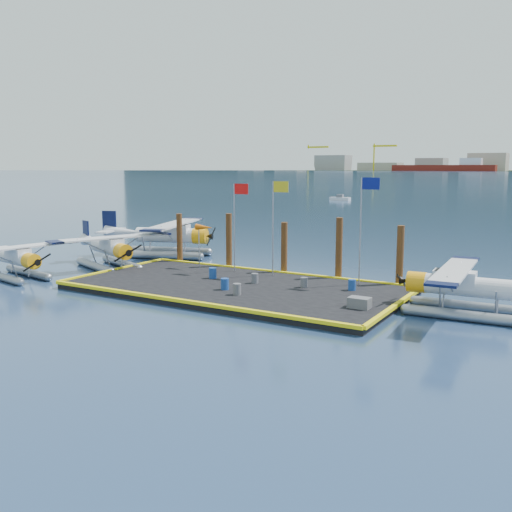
# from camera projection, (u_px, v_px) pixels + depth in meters

# --- Properties ---
(ground) EXTENTS (4000.00, 4000.00, 0.00)m
(ground) POSITION_uv_depth(u_px,v_px,m) (236.00, 291.00, 34.83)
(ground) COLOR navy
(ground) RESTS_ON ground
(dock) EXTENTS (20.00, 10.00, 0.40)m
(dock) POSITION_uv_depth(u_px,v_px,m) (236.00, 288.00, 34.79)
(dock) COLOR black
(dock) RESTS_ON ground
(dock_bumpers) EXTENTS (20.25, 10.25, 0.18)m
(dock_bumpers) POSITION_uv_depth(u_px,v_px,m) (235.00, 283.00, 34.75)
(dock_bumpers) COLOR yellow
(dock_bumpers) RESTS_ON dock
(seaplane_a) EXTENTS (7.75, 8.46, 2.99)m
(seaplane_a) POSITION_uv_depth(u_px,v_px,m) (16.00, 260.00, 38.40)
(seaplane_a) COLOR gray
(seaplane_a) RESTS_ON ground
(seaplane_b) EXTENTS (8.51, 9.00, 3.26)m
(seaplane_b) POSITION_uv_depth(u_px,v_px,m) (110.00, 250.00, 42.08)
(seaplane_b) COLOR gray
(seaplane_b) RESTS_ON ground
(seaplane_c) EXTENTS (9.94, 10.60, 3.80)m
(seaplane_c) POSITION_uv_depth(u_px,v_px,m) (169.00, 237.00, 47.62)
(seaplane_c) COLOR gray
(seaplane_c) RESTS_ON ground
(seaplane_d) EXTENTS (8.15, 8.98, 3.19)m
(seaplane_d) POSITION_uv_depth(u_px,v_px,m) (462.00, 289.00, 28.92)
(seaplane_d) COLOR gray
(seaplane_d) RESTS_ON ground
(drum_0) EXTENTS (0.49, 0.49, 0.69)m
(drum_0) POSITION_uv_depth(u_px,v_px,m) (213.00, 273.00, 36.72)
(drum_0) COLOR navy
(drum_0) RESTS_ON dock
(drum_1) EXTENTS (0.45, 0.45, 0.64)m
(drum_1) POSITION_uv_depth(u_px,v_px,m) (237.00, 289.00, 32.03)
(drum_1) COLOR #55555A
(drum_1) RESTS_ON dock
(drum_2) EXTENTS (0.42, 0.42, 0.60)m
(drum_2) POSITION_uv_depth(u_px,v_px,m) (304.00, 282.00, 33.99)
(drum_2) COLOR #55555A
(drum_2) RESTS_ON dock
(drum_3) EXTENTS (0.48, 0.48, 0.67)m
(drum_3) POSITION_uv_depth(u_px,v_px,m) (225.00, 284.00, 33.36)
(drum_3) COLOR navy
(drum_3) RESTS_ON dock
(drum_4) EXTENTS (0.45, 0.45, 0.64)m
(drum_4) POSITION_uv_depth(u_px,v_px,m) (352.00, 285.00, 33.19)
(drum_4) COLOR navy
(drum_4) RESTS_ON dock
(drum_5) EXTENTS (0.43, 0.43, 0.61)m
(drum_5) POSITION_uv_depth(u_px,v_px,m) (255.00, 278.00, 35.21)
(drum_5) COLOR #55555A
(drum_5) RESTS_ON dock
(crate) EXTENTS (1.10, 0.73, 0.55)m
(crate) POSITION_uv_depth(u_px,v_px,m) (359.00, 303.00, 29.06)
(crate) COLOR #55555A
(crate) RESTS_ON dock
(flagpole_red) EXTENTS (1.14, 0.08, 6.00)m
(flagpole_red) POSITION_uv_depth(u_px,v_px,m) (237.00, 213.00, 38.52)
(flagpole_red) COLOR gray
(flagpole_red) RESTS_ON dock
(flagpole_yellow) EXTENTS (1.14, 0.08, 6.20)m
(flagpole_yellow) POSITION_uv_depth(u_px,v_px,m) (276.00, 214.00, 37.00)
(flagpole_yellow) COLOR gray
(flagpole_yellow) RESTS_ON dock
(flagpole_blue) EXTENTS (1.14, 0.08, 6.50)m
(flagpole_blue) POSITION_uv_depth(u_px,v_px,m) (364.00, 215.00, 33.96)
(flagpole_blue) COLOR gray
(flagpole_blue) RESTS_ON dock
(windsock) EXTENTS (1.40, 0.44, 3.12)m
(windsock) POSITION_uv_depth(u_px,v_px,m) (204.00, 228.00, 40.08)
(windsock) COLOR gray
(windsock) RESTS_ON dock
(piling_0) EXTENTS (0.44, 0.44, 4.00)m
(piling_0) POSITION_uv_depth(u_px,v_px,m) (180.00, 240.00, 43.37)
(piling_0) COLOR #412712
(piling_0) RESTS_ON ground
(piling_1) EXTENTS (0.44, 0.44, 4.20)m
(piling_1) POSITION_uv_depth(u_px,v_px,m) (229.00, 243.00, 41.10)
(piling_1) COLOR #412712
(piling_1) RESTS_ON ground
(piling_2) EXTENTS (0.44, 0.44, 3.80)m
(piling_2) POSITION_uv_depth(u_px,v_px,m) (284.00, 250.00, 38.87)
(piling_2) COLOR #412712
(piling_2) RESTS_ON ground
(piling_3) EXTENTS (0.44, 0.44, 4.30)m
(piling_3) POSITION_uv_depth(u_px,v_px,m) (339.00, 251.00, 36.82)
(piling_3) COLOR #412712
(piling_3) RESTS_ON ground
(piling_4) EXTENTS (0.44, 0.44, 4.00)m
(piling_4) POSITION_uv_depth(u_px,v_px,m) (400.00, 258.00, 34.84)
(piling_4) COLOR #412712
(piling_4) RESTS_ON ground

